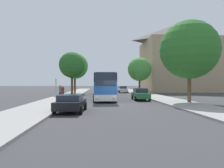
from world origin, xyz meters
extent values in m
plane|color=#38383A|center=(0.00, 0.00, 0.00)|extent=(300.00, 300.00, 0.00)
cube|color=gray|center=(-7.00, 0.00, 0.07)|extent=(4.00, 120.00, 0.15)
cube|color=gray|center=(7.00, 0.00, 0.07)|extent=(4.00, 120.00, 0.15)
cube|color=tan|center=(18.83, 33.59, 6.59)|extent=(17.42, 15.29, 13.17)
pyramid|color=#423D38|center=(18.83, 33.59, 15.47)|extent=(17.42, 15.29, 4.59)
cube|color=silver|center=(-1.08, 6.37, 0.62)|extent=(2.53, 10.44, 0.70)
cube|color=#285BA8|center=(-1.08, 6.37, 1.66)|extent=(2.53, 10.44, 1.38)
cube|color=#232D3D|center=(-1.08, 6.37, 2.83)|extent=(2.55, 10.23, 0.95)
cube|color=#285BA8|center=(-1.08, 6.37, 3.36)|extent=(2.48, 10.23, 0.12)
cube|color=#232D3D|center=(-1.07, 1.12, 2.68)|extent=(2.26, 0.06, 1.45)
sphere|color=#F4EAC1|center=(-1.95, 1.10, 0.66)|extent=(0.24, 0.24, 0.24)
sphere|color=#F4EAC1|center=(-0.19, 1.11, 0.66)|extent=(0.24, 0.24, 0.24)
cylinder|color=black|center=(-2.33, 3.24, 0.50)|extent=(0.30, 1.00, 1.00)
cylinder|color=black|center=(0.18, 3.24, 0.50)|extent=(0.30, 1.00, 1.00)
cylinder|color=black|center=(-2.34, 9.50, 0.50)|extent=(0.30, 1.00, 1.00)
cylinder|color=black|center=(0.17, 9.50, 0.50)|extent=(0.30, 1.00, 1.00)
cube|color=silver|center=(-1.30, 20.53, 0.62)|extent=(2.74, 10.06, 0.70)
cube|color=#23844C|center=(-1.30, 20.53, 1.66)|extent=(2.74, 10.06, 1.37)
cube|color=#232D3D|center=(-1.30, 20.53, 2.82)|extent=(2.76, 9.86, 0.95)
cube|color=#23844C|center=(-1.30, 20.53, 3.36)|extent=(2.69, 9.86, 0.12)
cube|color=#232D3D|center=(-1.18, 15.50, 2.67)|extent=(2.26, 0.11, 1.45)
sphere|color=#F4EAC1|center=(-2.06, 15.46, 0.66)|extent=(0.24, 0.24, 0.24)
sphere|color=#F4EAC1|center=(-0.30, 15.50, 0.66)|extent=(0.24, 0.24, 0.24)
cylinder|color=black|center=(-2.48, 17.50, 0.50)|extent=(0.32, 1.01, 1.00)
cylinder|color=black|center=(0.03, 17.56, 0.50)|extent=(0.32, 1.01, 1.00)
cylinder|color=black|center=(-2.62, 23.50, 0.50)|extent=(0.32, 1.01, 1.00)
cylinder|color=black|center=(-0.11, 23.56, 0.50)|extent=(0.32, 1.01, 1.00)
cube|color=black|center=(-3.94, -5.14, 0.60)|extent=(2.13, 4.60, 0.58)
cube|color=#232D3D|center=(-3.95, -5.32, 1.12)|extent=(1.79, 2.43, 0.45)
cylinder|color=black|center=(-4.81, -3.69, 0.31)|extent=(0.23, 0.63, 0.62)
cylinder|color=black|center=(-2.93, -3.79, 0.31)|extent=(0.23, 0.63, 0.62)
cylinder|color=black|center=(-4.96, -6.48, 0.31)|extent=(0.23, 0.63, 0.62)
cylinder|color=black|center=(-3.08, -6.58, 0.31)|extent=(0.23, 0.63, 0.62)
cube|color=#236B38|center=(3.64, 5.97, 0.65)|extent=(1.83, 4.73, 0.68)
cube|color=#232D3D|center=(3.64, 6.15, 1.28)|extent=(1.58, 2.47, 0.57)
cylinder|color=black|center=(4.49, 4.49, 0.31)|extent=(0.21, 0.62, 0.62)
cylinder|color=black|center=(2.74, 4.53, 0.31)|extent=(0.21, 0.62, 0.62)
cylinder|color=black|center=(4.54, 7.41, 0.31)|extent=(0.21, 0.62, 0.62)
cylinder|color=black|center=(2.79, 7.44, 0.31)|extent=(0.21, 0.62, 0.62)
cube|color=silver|center=(3.73, 28.01, 0.64)|extent=(1.92, 4.60, 0.65)
cube|color=#232D3D|center=(3.72, 28.19, 1.25)|extent=(1.64, 2.41, 0.58)
cylinder|color=black|center=(4.66, 26.62, 0.31)|extent=(0.22, 0.63, 0.62)
cylinder|color=black|center=(2.87, 26.57, 0.31)|extent=(0.22, 0.63, 0.62)
cylinder|color=black|center=(4.58, 29.44, 0.31)|extent=(0.22, 0.63, 0.62)
cylinder|color=black|center=(2.79, 29.39, 0.31)|extent=(0.22, 0.63, 0.62)
cylinder|color=gray|center=(-6.68, 2.95, 1.47)|extent=(0.08, 0.08, 2.64)
cube|color=yellow|center=(-6.68, 2.95, 2.44)|extent=(0.03, 0.45, 0.60)
cylinder|color=#23232D|center=(-5.78, 2.02, 0.59)|extent=(0.30, 0.30, 0.88)
cylinder|color=maroon|center=(-5.78, 2.02, 1.40)|extent=(0.36, 0.36, 0.74)
sphere|color=tan|center=(-5.78, 2.02, 1.89)|extent=(0.24, 0.24, 0.24)
cylinder|color=#23232D|center=(-6.90, 6.93, 0.60)|extent=(0.30, 0.30, 0.90)
cylinder|color=#236656|center=(-6.90, 6.93, 1.42)|extent=(0.36, 0.36, 0.75)
sphere|color=tan|center=(-6.90, 6.93, 1.92)|extent=(0.24, 0.24, 0.24)
cylinder|color=#513D23|center=(-6.61, 17.22, 1.96)|extent=(0.40, 0.40, 3.62)
sphere|color=#286023|center=(-6.61, 17.22, 5.51)|extent=(4.64, 4.64, 4.64)
cylinder|color=#513D23|center=(-6.77, 23.27, 1.96)|extent=(0.40, 0.40, 3.62)
sphere|color=#428938|center=(-6.77, 23.27, 5.79)|extent=(5.40, 5.40, 5.40)
cylinder|color=#47331E|center=(7.01, 24.68, 1.74)|extent=(0.40, 0.40, 3.17)
sphere|color=#428938|center=(7.01, 24.68, 5.25)|extent=(5.13, 5.13, 5.13)
cylinder|color=brown|center=(8.14, 1.21, 1.83)|extent=(0.40, 0.40, 3.35)
sphere|color=#2D7028|center=(8.14, 1.21, 5.93)|extent=(6.46, 6.46, 6.46)
camera|label=1|loc=(-1.78, -22.21, 2.23)|focal=35.00mm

